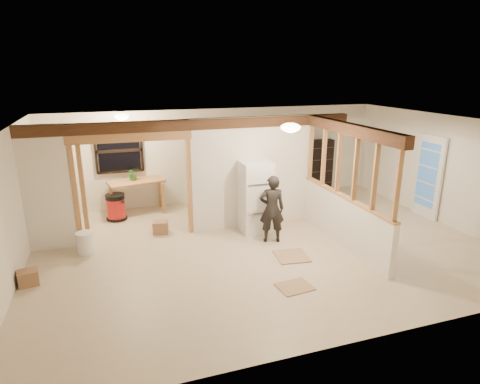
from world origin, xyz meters
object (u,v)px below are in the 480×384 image
object	(u,v)px
refrigerator	(255,197)
shop_vac	(116,207)
bookshelf	(319,166)
woman	(272,209)
work_table	(137,197)

from	to	relation	value
refrigerator	shop_vac	xyz separation A→B (m)	(-2.94, 1.69, -0.47)
shop_vac	bookshelf	distance (m)	5.79
shop_vac	bookshelf	xyz separation A→B (m)	(5.75, 0.54, 0.45)
woman	work_table	world-z (taller)	woman
woman	refrigerator	bearing A→B (deg)	-65.92
refrigerator	work_table	world-z (taller)	refrigerator
shop_vac	woman	bearing A→B (deg)	-37.61
refrigerator	shop_vac	world-z (taller)	refrigerator
woman	work_table	distance (m)	3.72
bookshelf	shop_vac	bearing A→B (deg)	-174.62
refrigerator	work_table	distance (m)	3.18
work_table	bookshelf	distance (m)	5.23
work_table	bookshelf	world-z (taller)	bookshelf
woman	bookshelf	bearing A→B (deg)	-118.65
bookshelf	work_table	bearing A→B (deg)	-177.97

